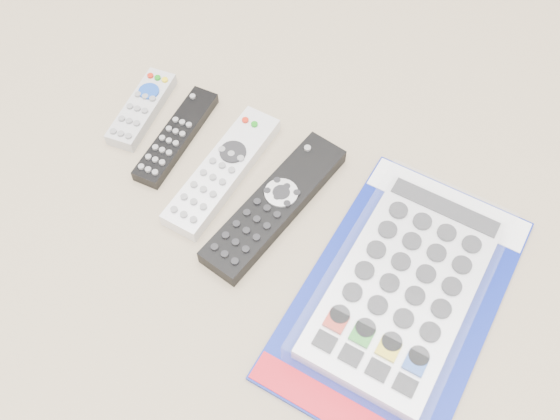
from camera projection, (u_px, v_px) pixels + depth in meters
The scene contains 5 objects.
remote_small_grey at pixel (142, 108), 0.85m from camera, with size 0.06×0.14×0.02m.
remote_slim_black at pixel (176, 136), 0.82m from camera, with size 0.05×0.17×0.02m.
remote_silver_dvd at pixel (223, 171), 0.79m from camera, with size 0.05×0.20×0.02m.
remote_large_black at pixel (275, 205), 0.76m from camera, with size 0.09×0.23×0.02m.
jumbo_remote_packaged at pixel (404, 287), 0.70m from camera, with size 0.21×0.34×0.04m.
Camera 1 is at (0.22, -0.33, 0.65)m, focal length 40.00 mm.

